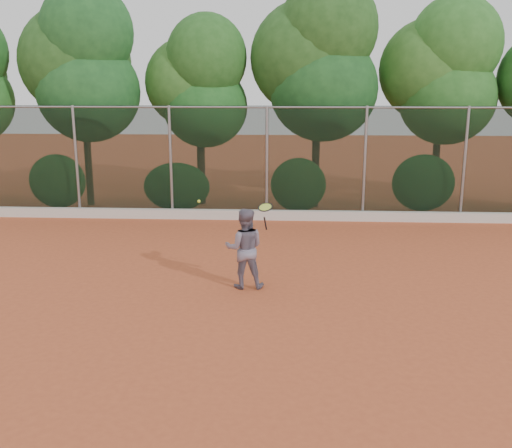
{
  "coord_description": "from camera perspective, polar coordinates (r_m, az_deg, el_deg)",
  "views": [
    {
      "loc": [
        0.64,
        -10.55,
        4.02
      ],
      "look_at": [
        0.0,
        1.0,
        1.25
      ],
      "focal_mm": 40.0,
      "sensor_mm": 36.0,
      "label": 1
    }
  ],
  "objects": [
    {
      "name": "tennis_racket",
      "position": [
        11.4,
        0.94,
        1.51
      ],
      "size": [
        0.38,
        0.37,
        0.57
      ],
      "color": "black",
      "rests_on": "ground"
    },
    {
      "name": "ground",
      "position": [
        11.31,
        -0.28,
        -7.36
      ],
      "size": [
        80.0,
        80.0,
        0.0
      ],
      "primitive_type": "plane",
      "color": "#C0532D",
      "rests_on": "ground"
    },
    {
      "name": "concrete_curb",
      "position": [
        17.81,
        1.04,
        0.91
      ],
      "size": [
        24.0,
        0.2,
        0.3
      ],
      "primitive_type": "cube",
      "color": "beige",
      "rests_on": "ground"
    },
    {
      "name": "tennis_ball_in_flight",
      "position": [
        11.88,
        -5.73,
        2.28
      ],
      "size": [
        0.07,
        0.07,
        0.07
      ],
      "color": "yellow",
      "rests_on": "ground"
    },
    {
      "name": "tennis_player",
      "position": [
        11.63,
        -1.15,
        -2.46
      ],
      "size": [
        0.84,
        0.67,
        1.66
      ],
      "primitive_type": "imported",
      "rotation": [
        0.0,
        0.0,
        3.2
      ],
      "color": "slate",
      "rests_on": "ground"
    },
    {
      "name": "foliage_backdrop",
      "position": [
        19.57,
        -0.31,
        14.58
      ],
      "size": [
        23.7,
        3.63,
        7.55
      ],
      "color": "#43301A",
      "rests_on": "ground"
    },
    {
      "name": "chainlink_fence",
      "position": [
        17.7,
        1.09,
        6.44
      ],
      "size": [
        24.09,
        0.09,
        3.5
      ],
      "color": "black",
      "rests_on": "ground"
    }
  ]
}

